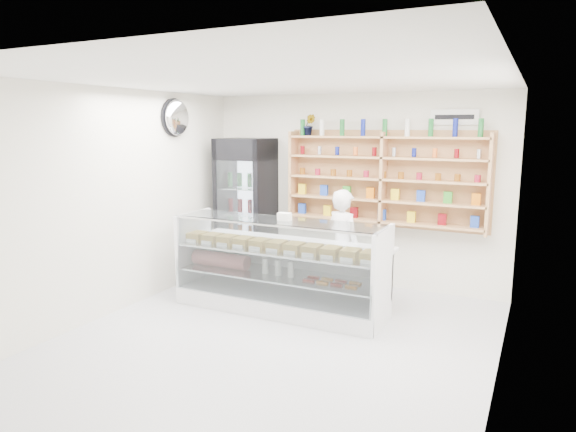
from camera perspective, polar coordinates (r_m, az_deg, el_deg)
The scene contains 8 objects.
room at distance 5.39m, azimuth -1.62°, elevation -0.01°, with size 5.00×5.00×5.00m.
display_counter at distance 6.62m, azimuth -0.86°, elevation -7.60°, with size 2.72×0.81×1.18m.
shop_worker at distance 6.89m, azimuth 6.12°, elevation -3.30°, with size 0.55×0.36×1.52m, color silver.
drinks_cooler at distance 8.06m, azimuth -4.62°, elevation 0.97°, with size 0.80×0.78×2.15m.
wall_shelving at distance 7.34m, azimuth 10.53°, elevation 4.02°, with size 2.84×0.28×1.33m.
potted_plant at distance 7.69m, azimuth 2.38°, elevation 10.08°, with size 0.17×0.14×0.31m, color #1E6626.
security_mirror at distance 7.51m, azimuth -12.21°, elevation 10.64°, with size 0.15×0.50×0.50m, color silver.
wall_sign at distance 7.24m, azimuth 18.02°, elevation 10.42°, with size 0.62×0.03×0.20m, color white.
Camera 1 is at (2.50, -4.68, 2.33)m, focal length 32.00 mm.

